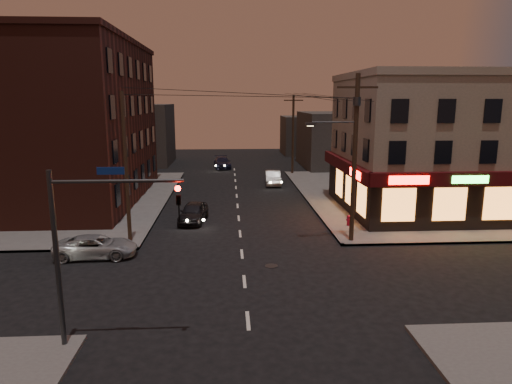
{
  "coord_description": "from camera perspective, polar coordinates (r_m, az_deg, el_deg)",
  "views": [
    {
      "loc": [
        -0.69,
        -20.78,
        8.68
      ],
      "look_at": [
        0.93,
        6.02,
        3.2
      ],
      "focal_mm": 32.0,
      "sensor_mm": 36.0,
      "label": 1
    }
  ],
  "objects": [
    {
      "name": "fire_hydrant",
      "position": [
        31.97,
        11.48,
        -3.43
      ],
      "size": [
        0.33,
        0.33,
        0.74
      ],
      "rotation": [
        0.0,
        0.0,
        0.11
      ],
      "color": "maroon",
      "rests_on": "sidewalk_ne"
    },
    {
      "name": "utility_pole_far",
      "position": [
        53.46,
        4.65,
        7.17
      ],
      "size": [
        0.26,
        0.26,
        9.0
      ],
      "primitive_type": "cylinder",
      "color": "#382619",
      "rests_on": "sidewalk_ne"
    },
    {
      "name": "utility_pole_west",
      "position": [
        28.25,
        -15.93,
        2.89
      ],
      "size": [
        0.24,
        0.24,
        9.0
      ],
      "primitive_type": "cylinder",
      "color": "#382619",
      "rests_on": "sidewalk_nw"
    },
    {
      "name": "utility_pole_main",
      "position": [
        27.74,
        12.03,
        5.24
      ],
      "size": [
        4.2,
        0.44,
        10.0
      ],
      "color": "#382619",
      "rests_on": "sidewalk_ne"
    },
    {
      "name": "sedan_near",
      "position": [
        33.08,
        -7.83,
        -2.52
      ],
      "size": [
        2.23,
        4.37,
        1.42
      ],
      "primitive_type": "imported",
      "rotation": [
        0.0,
        0.0,
        -0.14
      ],
      "color": "black",
      "rests_on": "ground"
    },
    {
      "name": "sedan_mid",
      "position": [
        47.03,
        2.12,
        1.78
      ],
      "size": [
        1.74,
        4.45,
        1.44
      ],
      "primitive_type": "imported",
      "rotation": [
        0.0,
        0.0,
        -0.05
      ],
      "color": "slate",
      "rests_on": "ground"
    },
    {
      "name": "bg_building_ne_b",
      "position": [
        74.1,
        6.47,
        7.06
      ],
      "size": [
        8.0,
        8.0,
        6.0
      ],
      "primitive_type": "cube",
      "color": "#3F3D3A",
      "rests_on": "ground"
    },
    {
      "name": "sedan_far",
      "position": [
        58.74,
        -4.23,
        3.69
      ],
      "size": [
        2.45,
        4.99,
        1.4
      ],
      "primitive_type": "imported",
      "rotation": [
        0.0,
        0.0,
        0.1
      ],
      "color": "black",
      "rests_on": "ground"
    },
    {
      "name": "ground",
      "position": [
        22.53,
        -1.46,
        -11.13
      ],
      "size": [
        120.0,
        120.0,
        0.0
      ],
      "primitive_type": "plane",
      "color": "black",
      "rests_on": "ground"
    },
    {
      "name": "suv_cross",
      "position": [
        27.1,
        -19.37,
        -6.44
      ],
      "size": [
        4.53,
        2.2,
        1.24
      ],
      "primitive_type": "imported",
      "rotation": [
        0.0,
        0.0,
        1.6
      ],
      "color": "#9FA3A7",
      "rests_on": "ground"
    },
    {
      "name": "pizza_building",
      "position": [
        38.18,
        22.48,
        5.65
      ],
      "size": [
        15.85,
        12.85,
        10.5
      ],
      "color": "tan",
      "rests_on": "sidewalk_ne"
    },
    {
      "name": "bg_building_ne_a",
      "position": [
        60.81,
        10.61,
        6.45
      ],
      "size": [
        10.0,
        12.0,
        7.0
      ],
      "primitive_type": "cube",
      "color": "#3F3D3A",
      "rests_on": "ground"
    },
    {
      "name": "traffic_signal",
      "position": [
        16.57,
        -20.51,
        -5.06
      ],
      "size": [
        4.49,
        0.32,
        6.47
      ],
      "color": "#333538",
      "rests_on": "ground"
    },
    {
      "name": "brick_apartment",
      "position": [
        42.16,
        -22.8,
        7.89
      ],
      "size": [
        12.0,
        20.0,
        13.0
      ],
      "primitive_type": "cube",
      "color": "#4B2018",
      "rests_on": "sidewalk_nw"
    },
    {
      "name": "sidewalk_ne",
      "position": [
        44.79,
        21.29,
        -0.34
      ],
      "size": [
        24.0,
        28.0,
        0.15
      ],
      "primitive_type": "cube",
      "color": "#514F4C",
      "rests_on": "ground"
    },
    {
      "name": "bg_building_nw",
      "position": [
        64.15,
        -14.62,
        6.98
      ],
      "size": [
        9.0,
        10.0,
        8.0
      ],
      "primitive_type": "cube",
      "color": "#3F3D3A",
      "rests_on": "ground"
    },
    {
      "name": "sidewalk_nw",
      "position": [
        44.23,
        -26.42,
        -0.91
      ],
      "size": [
        24.0,
        28.0,
        0.15
      ],
      "primitive_type": "cube",
      "color": "#514F4C",
      "rests_on": "ground"
    }
  ]
}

